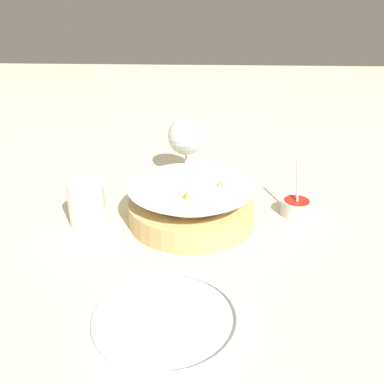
{
  "coord_description": "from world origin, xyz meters",
  "views": [
    {
      "loc": [
        -0.79,
        -0.04,
        0.44
      ],
      "look_at": [
        -0.02,
        -0.0,
        0.07
      ],
      "focal_mm": 40.0,
      "sensor_mm": 36.0,
      "label": 1
    }
  ],
  "objects_px": {
    "wine_glass": "(186,138)",
    "side_plate": "(167,318)",
    "food_basket": "(192,206)",
    "beer_mug": "(87,205)",
    "sauce_cup": "(296,207)"
  },
  "relations": [
    {
      "from": "beer_mug",
      "to": "side_plate",
      "type": "bearing_deg",
      "value": -145.86
    },
    {
      "from": "food_basket",
      "to": "side_plate",
      "type": "relative_size",
      "value": 1.13
    },
    {
      "from": "wine_glass",
      "to": "side_plate",
      "type": "xyz_separation_m",
      "value": [
        -0.54,
        -0.0,
        -0.09
      ]
    },
    {
      "from": "food_basket",
      "to": "beer_mug",
      "type": "relative_size",
      "value": 2.31
    },
    {
      "from": "sauce_cup",
      "to": "wine_glass",
      "type": "bearing_deg",
      "value": 50.64
    },
    {
      "from": "food_basket",
      "to": "wine_glass",
      "type": "xyz_separation_m",
      "value": [
        0.24,
        0.03,
        0.06
      ]
    },
    {
      "from": "wine_glass",
      "to": "side_plate",
      "type": "bearing_deg",
      "value": -179.51
    },
    {
      "from": "food_basket",
      "to": "sauce_cup",
      "type": "bearing_deg",
      "value": -79.63
    },
    {
      "from": "food_basket",
      "to": "side_plate",
      "type": "bearing_deg",
      "value": 175.75
    },
    {
      "from": "food_basket",
      "to": "side_plate",
      "type": "height_order",
      "value": "food_basket"
    },
    {
      "from": "beer_mug",
      "to": "side_plate",
      "type": "height_order",
      "value": "beer_mug"
    },
    {
      "from": "food_basket",
      "to": "beer_mug",
      "type": "height_order",
      "value": "same"
    },
    {
      "from": "wine_glass",
      "to": "side_plate",
      "type": "relative_size",
      "value": 0.67
    },
    {
      "from": "sauce_cup",
      "to": "beer_mug",
      "type": "bearing_deg",
      "value": 98.25
    },
    {
      "from": "sauce_cup",
      "to": "beer_mug",
      "type": "distance_m",
      "value": 0.44
    }
  ]
}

